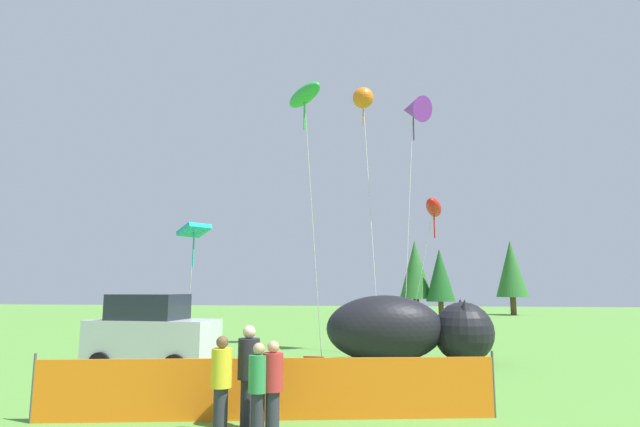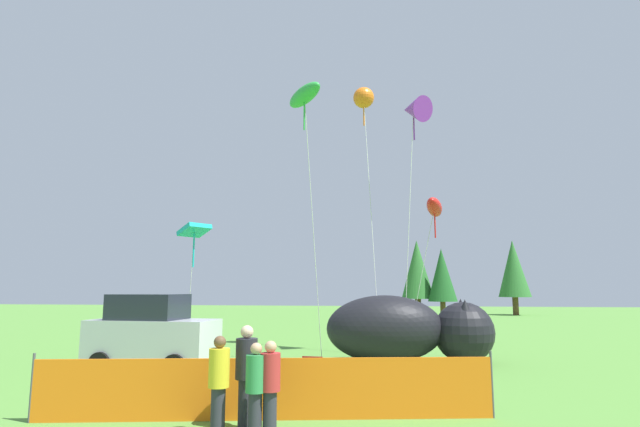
{
  "view_description": "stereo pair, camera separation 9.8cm",
  "coord_description": "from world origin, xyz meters",
  "views": [
    {
      "loc": [
        3.26,
        -13.23,
        2.52
      ],
      "look_at": [
        1.02,
        3.66,
        5.08
      ],
      "focal_mm": 28.0,
      "sensor_mm": 36.0,
      "label": 1
    },
    {
      "loc": [
        3.35,
        -13.22,
        2.52
      ],
      "look_at": [
        1.02,
        3.66,
        5.08
      ],
      "focal_mm": 28.0,
      "sensor_mm": 36.0,
      "label": 2
    }
  ],
  "objects": [
    {
      "name": "ground_plane",
      "position": [
        0.0,
        0.0,
        0.0
      ],
      "size": [
        120.0,
        120.0,
        0.0
      ],
      "primitive_type": "plane",
      "color": "#548C38"
    },
    {
      "name": "parked_car",
      "position": [
        -3.89,
        1.57,
        1.14
      ],
      "size": [
        3.91,
        2.05,
        2.34
      ],
      "rotation": [
        0.0,
        0.0,
        -0.06
      ],
      "color": "#B7BCC1",
      "rests_on": "ground"
    },
    {
      "name": "folding_chair",
      "position": [
        1.51,
        -1.37,
        0.55
      ],
      "size": [
        0.55,
        0.55,
        0.93
      ],
      "rotation": [
        0.0,
        0.0,
        -1.64
      ],
      "color": "maroon",
      "rests_on": "ground"
    },
    {
      "name": "inflatable_cat",
      "position": [
        3.87,
        4.59,
        1.05
      ],
      "size": [
        5.85,
        2.72,
        2.28
      ],
      "rotation": [
        0.0,
        0.0,
        0.11
      ],
      "color": "black",
      "rests_on": "ground"
    },
    {
      "name": "safety_fence",
      "position": [
        0.93,
        -3.36,
        0.58
      ],
      "size": [
        8.85,
        1.62,
        1.28
      ],
      "rotation": [
        0.0,
        0.0,
        0.18
      ],
      "color": "orange",
      "rests_on": "ground"
    },
    {
      "name": "spectator_in_blue_shirt",
      "position": [
        0.34,
        -4.44,
        0.92
      ],
      "size": [
        0.37,
        0.37,
        1.69
      ],
      "color": "#2D2D38",
      "rests_on": "ground"
    },
    {
      "name": "spectator_in_yellow_shirt",
      "position": [
        0.71,
        -3.99,
        1.0
      ],
      "size": [
        0.4,
        0.4,
        1.84
      ],
      "color": "#2D2D38",
      "rests_on": "ground"
    },
    {
      "name": "spectator_in_white_shirt",
      "position": [
        1.03,
        -4.54,
        0.87
      ],
      "size": [
        0.35,
        0.35,
        1.59
      ],
      "color": "#2D2D38",
      "rests_on": "ground"
    },
    {
      "name": "spectator_in_green_shirt",
      "position": [
        1.27,
        -4.46,
        0.88
      ],
      "size": [
        0.35,
        0.35,
        1.62
      ],
      "color": "#2D2D38",
      "rests_on": "ground"
    },
    {
      "name": "kite_green_fish",
      "position": [
        0.45,
        3.74,
        9.39
      ],
      "size": [
        1.79,
        2.47,
        9.87
      ],
      "color": "silver",
      "rests_on": "ground"
    },
    {
      "name": "kite_purple_delta",
      "position": [
        4.47,
        6.66,
        9.75
      ],
      "size": [
        1.69,
        1.72,
        10.43
      ],
      "color": "silver",
      "rests_on": "ground"
    },
    {
      "name": "kite_orange_flower",
      "position": [
        2.38,
        8.24,
        10.97
      ],
      "size": [
        1.07,
        2.37,
        11.48
      ],
      "color": "silver",
      "rests_on": "ground"
    },
    {
      "name": "kite_teal_diamond",
      "position": [
        -3.43,
        3.47,
        4.49
      ],
      "size": [
        1.27,
        1.27,
        4.77
      ],
      "color": "silver",
      "rests_on": "ground"
    },
    {
      "name": "kite_red_lizard",
      "position": [
        5.3,
        8.03,
        5.9
      ],
      "size": [
        1.78,
        2.24,
        6.39
      ],
      "color": "silver",
      "rests_on": "ground"
    },
    {
      "name": "horizon_tree_east",
      "position": [
        7.85,
        31.05,
        3.65
      ],
      "size": [
        2.49,
        2.49,
        5.94
      ],
      "color": "brown",
      "rests_on": "ground"
    },
    {
      "name": "horizon_tree_west",
      "position": [
        15.24,
        37.14,
        4.39
      ],
      "size": [
        3.0,
        3.0,
        7.15
      ],
      "color": "brown",
      "rests_on": "ground"
    },
    {
      "name": "horizon_tree_mid",
      "position": [
        5.84,
        32.21,
        4.18
      ],
      "size": [
        2.85,
        2.85,
        6.81
      ],
      "color": "brown",
      "rests_on": "ground"
    }
  ]
}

